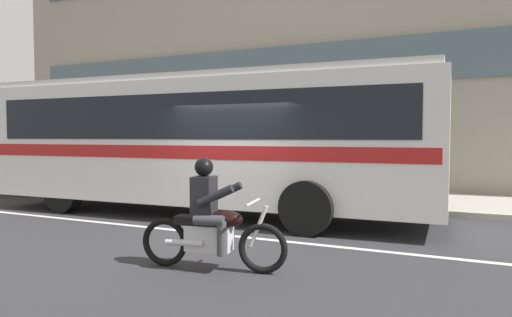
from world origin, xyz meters
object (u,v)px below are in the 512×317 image
object	(u,v)px
transit_bus	(204,135)
motorcycle_with_rider	(211,223)
parked_hatchback_downstreet	(16,166)
fire_hydrant	(235,181)

from	to	relation	value
transit_bus	motorcycle_with_rider	world-z (taller)	transit_bus
transit_bus	parked_hatchback_downstreet	size ratio (longest dim) A/B	2.50
motorcycle_with_rider	fire_hydrant	bearing A→B (deg)	115.06
transit_bus	fire_hydrant	distance (m)	3.34
parked_hatchback_downstreet	fire_hydrant	world-z (taller)	parked_hatchback_downstreet
transit_bus	parked_hatchback_downstreet	world-z (taller)	transit_bus
motorcycle_with_rider	parked_hatchback_downstreet	size ratio (longest dim) A/B	0.49
fire_hydrant	transit_bus	bearing A→B (deg)	-76.29
transit_bus	motorcycle_with_rider	distance (m)	4.71
transit_bus	motorcycle_with_rider	xyz separation A→B (m)	(2.45, -3.83, -1.23)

